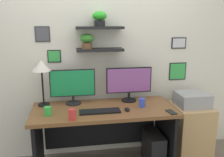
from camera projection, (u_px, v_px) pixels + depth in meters
The scene contains 14 objects.
back_wall_assembly at pixel (99, 50), 3.05m from camera, with size 4.40×0.24×2.70m.
desk at pixel (103, 124), 2.87m from camera, with size 1.60×0.68×0.75m.
monitor_left at pixel (73, 85), 2.87m from camera, with size 0.52×0.18×0.41m.
monitor_right at pixel (129, 82), 2.98m from camera, with size 0.55×0.18×0.41m.
keyboard at pixel (100, 111), 2.65m from camera, with size 0.44×0.14×0.02m, color black.
computer_mouse at pixel (127, 109), 2.70m from camera, with size 0.06×0.09×0.03m, color black.
desk_lamp at pixel (42, 69), 2.76m from camera, with size 0.21×0.21×0.53m.
cell_phone at pixel (171, 112), 2.64m from camera, with size 0.07×0.14×0.01m, color black.
coffee_mug at pixel (48, 111), 2.56m from camera, with size 0.08×0.08×0.09m, color green.
pen_cup at pixel (142, 103), 2.81m from camera, with size 0.07×0.07×0.10m, color blue.
water_cup at pixel (72, 114), 2.44m from camera, with size 0.07×0.07×0.11m, color red.
drawer_cabinet at pixel (190, 130), 3.18m from camera, with size 0.44×0.50×0.66m, color tan.
printer at pixel (192, 99), 3.08m from camera, with size 0.38×0.34×0.17m, color #9E9EA3.
computer_tower_right at pixel (153, 149), 2.96m from camera, with size 0.18×0.40×0.41m, color black.
Camera 1 is at (-0.35, -2.60, 1.72)m, focal length 39.55 mm.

